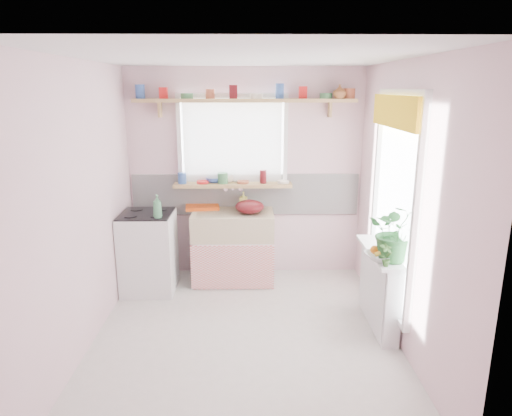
{
  "coord_description": "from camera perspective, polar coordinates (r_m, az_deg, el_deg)",
  "views": [
    {
      "loc": [
        0.04,
        -3.84,
        2.26
      ],
      "look_at": [
        0.11,
        0.55,
        1.1
      ],
      "focal_mm": 32.0,
      "sensor_mm": 36.0,
      "label": 1
    }
  ],
  "objects": [
    {
      "name": "cooker",
      "position": [
        5.33,
        -13.27,
        -5.33
      ],
      "size": [
        0.58,
        0.58,
        0.93
      ],
      "color": "white",
      "rests_on": "ground"
    },
    {
      "name": "sink_unit",
      "position": [
        5.45,
        -2.87,
        -4.81
      ],
      "size": [
        0.95,
        0.65,
        1.11
      ],
      "color": "white",
      "rests_on": "ground"
    },
    {
      "name": "sill_crockery",
      "position": [
        5.42,
        -3.44,
        3.66
      ],
      "size": [
        1.35,
        0.11,
        0.12
      ],
      "color": "#3359A5",
      "rests_on": "windowsill"
    },
    {
      "name": "sill_cup",
      "position": [
        5.48,
        -3.44,
        3.71
      ],
      "size": [
        0.15,
        0.15,
        0.09
      ],
      "primitive_type": "imported",
      "rotation": [
        0.0,
        0.0,
        -0.32
      ],
      "color": "beige",
      "rests_on": "windowsill"
    },
    {
      "name": "dish_tray",
      "position": [
        5.54,
        -6.74,
        0.18
      ],
      "size": [
        0.43,
        0.35,
        0.04
      ],
      "primitive_type": "cube",
      "rotation": [
        0.0,
        0.0,
        0.13
      ],
      "color": "#EC5514",
      "rests_on": "sink_unit"
    },
    {
      "name": "room",
      "position": [
        4.82,
        6.51,
        4.07
      ],
      "size": [
        3.2,
        3.2,
        3.2
      ],
      "color": "silver",
      "rests_on": "ground"
    },
    {
      "name": "sill_bowl",
      "position": [
        5.5,
        -5.28,
        3.53
      ],
      "size": [
        0.2,
        0.2,
        0.06
      ],
      "primitive_type": "imported",
      "rotation": [
        0.0,
        0.0,
        -0.04
      ],
      "color": "#3457AC",
      "rests_on": "windowsill"
    },
    {
      "name": "radiator_ledge",
      "position": [
        4.62,
        15.17,
        -9.53
      ],
      "size": [
        0.22,
        0.95,
        0.78
      ],
      "color": "white",
      "rests_on": "ground"
    },
    {
      "name": "windowsill",
      "position": [
        5.44,
        -2.9,
        2.9
      ],
      "size": [
        1.4,
        0.22,
        0.04
      ],
      "primitive_type": "cube",
      "color": "tan",
      "rests_on": "room"
    },
    {
      "name": "shelf_crockery",
      "position": [
        5.31,
        -1.65,
        14.1
      ],
      "size": [
        2.47,
        0.11,
        0.12
      ],
      "color": "#3359A5",
      "rests_on": "pine_shelf"
    },
    {
      "name": "fruit_bowl",
      "position": [
        4.22,
        15.3,
        -5.87
      ],
      "size": [
        0.33,
        0.33,
        0.07
      ],
      "primitive_type": "imported",
      "rotation": [
        0.0,
        0.0,
        0.27
      ],
      "color": "silver",
      "rests_on": "radiator_ledge"
    },
    {
      "name": "cooker_bottle",
      "position": [
        4.95,
        -12.23,
        0.2
      ],
      "size": [
        0.13,
        0.13,
        0.25
      ],
      "primitive_type": "imported",
      "rotation": [
        0.0,
        0.0,
        0.43
      ],
      "color": "#478E5D",
      "rests_on": "cooker"
    },
    {
      "name": "fruit",
      "position": [
        4.21,
        15.41,
        -5.1
      ],
      "size": [
        0.2,
        0.14,
        0.1
      ],
      "color": "orange",
      "rests_on": "fruit_bowl"
    },
    {
      "name": "jade_plant",
      "position": [
        4.17,
        17.14,
        -2.86
      ],
      "size": [
        0.57,
        0.52,
        0.53
      ],
      "primitive_type": "imported",
      "rotation": [
        0.0,
        0.0,
        -0.24
      ],
      "color": "#28642D",
      "rests_on": "radiator_ledge"
    },
    {
      "name": "herb_pot",
      "position": [
        4.06,
        15.95,
        -5.62
      ],
      "size": [
        0.12,
        0.09,
        0.22
      ],
      "primitive_type": "imported",
      "rotation": [
        0.0,
        0.0,
        0.14
      ],
      "color": "#38692A",
      "rests_on": "radiator_ledge"
    },
    {
      "name": "shelf_vase",
      "position": [
        5.34,
        10.41,
        14.12
      ],
      "size": [
        0.15,
        0.15,
        0.16
      ],
      "primitive_type": "imported",
      "rotation": [
        0.0,
        0.0,
        0.02
      ],
      "color": "#925A2D",
      "rests_on": "pine_shelf"
    },
    {
      "name": "colander",
      "position": [
        5.28,
        -0.8,
        0.17
      ],
      "size": [
        0.4,
        0.4,
        0.15
      ],
      "primitive_type": "ellipsoid",
      "rotation": [
        0.0,
        0.0,
        -0.22
      ],
      "color": "#510E13",
      "rests_on": "sink_unit"
    },
    {
      "name": "soap_bottle_sink",
      "position": [
        5.5,
        -1.58,
        1.0
      ],
      "size": [
        0.1,
        0.1,
        0.2
      ],
      "primitive_type": "imported",
      "rotation": [
        0.0,
        0.0,
        -0.07
      ],
      "color": "#FCFF71",
      "rests_on": "sink_unit"
    },
    {
      "name": "pine_shelf",
      "position": [
        5.31,
        -1.39,
        13.29
      ],
      "size": [
        2.52,
        0.24,
        0.04
      ],
      "primitive_type": "cube",
      "color": "tan",
      "rests_on": "room"
    }
  ]
}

